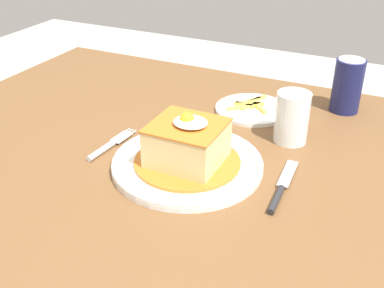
% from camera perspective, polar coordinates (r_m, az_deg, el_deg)
% --- Properties ---
extents(dining_table, '(1.23, 0.90, 0.76)m').
position_cam_1_polar(dining_table, '(0.98, -0.57, -6.56)').
color(dining_table, brown).
rests_on(dining_table, ground_plane).
extents(main_plate, '(0.28, 0.28, 0.02)m').
position_cam_1_polar(main_plate, '(0.87, -0.57, -2.36)').
color(main_plate, white).
rests_on(main_plate, dining_table).
extents(sandwich_meal, '(0.20, 0.20, 0.10)m').
position_cam_1_polar(sandwich_meal, '(0.85, -0.57, -0.12)').
color(sandwich_meal, '#C66B23').
rests_on(sandwich_meal, main_plate).
extents(fork, '(0.03, 0.14, 0.01)m').
position_cam_1_polar(fork, '(0.95, -10.19, -0.26)').
color(fork, silver).
rests_on(fork, dining_table).
extents(knife, '(0.02, 0.17, 0.01)m').
position_cam_1_polar(knife, '(0.81, 10.60, -5.75)').
color(knife, '#262628').
rests_on(knife, dining_table).
extents(soda_can, '(0.07, 0.07, 0.12)m').
position_cam_1_polar(soda_can, '(1.13, 18.39, 6.77)').
color(soda_can, '#191E51').
rests_on(soda_can, dining_table).
extents(drinking_glass, '(0.07, 0.07, 0.10)m').
position_cam_1_polar(drinking_glass, '(0.96, 12.03, 2.78)').
color(drinking_glass, silver).
rests_on(drinking_glass, dining_table).
extents(side_plate_fries, '(0.17, 0.17, 0.02)m').
position_cam_1_polar(side_plate_fries, '(1.10, 7.31, 4.25)').
color(side_plate_fries, white).
rests_on(side_plate_fries, dining_table).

